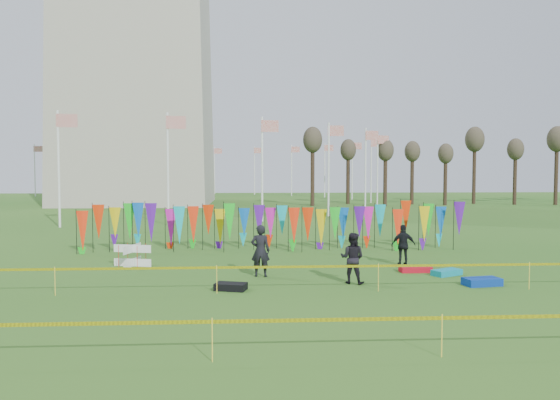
{
  "coord_description": "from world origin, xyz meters",
  "views": [
    {
      "loc": [
        -1.09,
        -18.1,
        3.83
      ],
      "look_at": [
        0.33,
        6.0,
        2.57
      ],
      "focal_mm": 35.0,
      "sensor_mm": 36.0,
      "label": 1
    }
  ],
  "objects": [
    {
      "name": "kite_bag_blue",
      "position": [
        6.76,
        -0.36,
        0.13
      ],
      "size": [
        1.3,
        0.82,
        0.25
      ],
      "primitive_type": "cube",
      "rotation": [
        0.0,
        0.0,
        0.17
      ],
      "color": "#0A35A4",
      "rests_on": "ground"
    },
    {
      "name": "flagpole_ring",
      "position": [
        -14.0,
        48.0,
        4.0
      ],
      "size": [
        57.4,
        56.16,
        8.0
      ],
      "color": "white",
      "rests_on": "ground"
    },
    {
      "name": "caution_tape_near",
      "position": [
        -0.22,
        -1.06,
        0.78
      ],
      "size": [
        26.0,
        0.02,
        0.9
      ],
      "color": "#FDFA05",
      "rests_on": "ground"
    },
    {
      "name": "ground",
      "position": [
        0.0,
        0.0,
        0.0
      ],
      "size": [
        160.0,
        160.0,
        0.0
      ],
      "primitive_type": "plane",
      "color": "#265818",
      "rests_on": "ground"
    },
    {
      "name": "person_left",
      "position": [
        -0.65,
        1.64,
        0.95
      ],
      "size": [
        0.75,
        0.59,
        1.9
      ],
      "primitive_type": "imported",
      "rotation": [
        0.0,
        0.0,
        3.02
      ],
      "color": "black",
      "rests_on": "ground"
    },
    {
      "name": "kite_bag_teal",
      "position": [
        6.23,
        1.46,
        0.11
      ],
      "size": [
        1.25,
        0.99,
        0.22
      ],
      "primitive_type": "cube",
      "rotation": [
        0.0,
        0.0,
        0.47
      ],
      "color": "#0C90AA",
      "rests_on": "ground"
    },
    {
      "name": "kite_bag_red",
      "position": [
        5.28,
        2.19,
        0.11
      ],
      "size": [
        1.19,
        0.57,
        0.22
      ],
      "primitive_type": "cube",
      "rotation": [
        0.0,
        0.0,
        0.03
      ],
      "color": "red",
      "rests_on": "ground"
    },
    {
      "name": "banner_row",
      "position": [
        0.28,
        8.28,
        1.32
      ],
      "size": [
        18.64,
        0.64,
        2.21
      ],
      "color": "black",
      "rests_on": "ground"
    },
    {
      "name": "person_right",
      "position": [
        5.23,
        3.64,
        0.83
      ],
      "size": [
        1.0,
        0.6,
        1.67
      ],
      "primitive_type": "imported",
      "rotation": [
        0.0,
        0.0,
        3.09
      ],
      "color": "black",
      "rests_on": "ground"
    },
    {
      "name": "kite_bag_black",
      "position": [
        -1.66,
        -0.59,
        0.11
      ],
      "size": [
        1.11,
        0.83,
        0.23
      ],
      "primitive_type": "cube",
      "rotation": [
        0.0,
        0.0,
        -0.29
      ],
      "color": "black",
      "rests_on": "ground"
    },
    {
      "name": "person_mid",
      "position": [
        2.47,
        0.24,
        0.87
      ],
      "size": [
        0.99,
        0.83,
        1.74
      ],
      "primitive_type": "imported",
      "rotation": [
        0.0,
        0.0,
        2.71
      ],
      "color": "black",
      "rests_on": "ground"
    },
    {
      "name": "box_kite",
      "position": [
        -5.75,
        3.99,
        0.45
      ],
      "size": [
        0.81,
        0.81,
        0.9
      ],
      "rotation": [
        0.0,
        0.0,
        -0.24
      ],
      "color": "red",
      "rests_on": "ground"
    },
    {
      "name": "tree_line",
      "position": [
        32.0,
        44.0,
        6.17
      ],
      "size": [
        53.92,
        1.92,
        7.84
      ],
      "color": "#3C2D1E",
      "rests_on": "ground"
    },
    {
      "name": "caution_tape_far",
      "position": [
        -0.22,
        -7.24,
        0.78
      ],
      "size": [
        26.0,
        0.02,
        0.9
      ],
      "color": "#FDFA05",
      "rests_on": "ground"
    }
  ]
}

